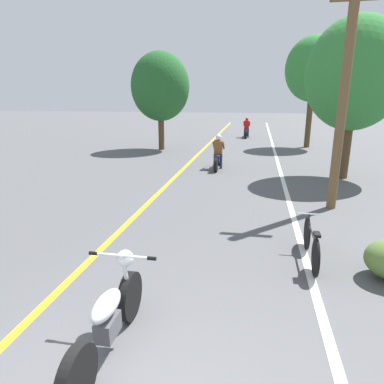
{
  "coord_description": "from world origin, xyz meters",
  "views": [
    {
      "loc": [
        1.23,
        -2.15,
        2.96
      ],
      "look_at": [
        -0.1,
        4.99,
        0.9
      ],
      "focal_mm": 32.0,
      "sensor_mm": 36.0,
      "label": 1
    }
  ],
  "objects": [
    {
      "name": "motorcycle_rider_lead",
      "position": [
        -0.3,
        11.93,
        0.54
      ],
      "size": [
        0.5,
        2.04,
        1.41
      ],
      "color": "black",
      "rests_on": "ground"
    },
    {
      "name": "motorcycle_rider_far",
      "position": [
        0.5,
        23.23,
        0.53
      ],
      "size": [
        0.5,
        2.07,
        1.42
      ],
      "color": "black",
      "rests_on": "ground"
    },
    {
      "name": "bicycle_parked",
      "position": [
        2.32,
        3.9,
        0.35
      ],
      "size": [
        0.44,
        1.73,
        0.76
      ],
      "color": "black",
      "rests_on": "ground"
    },
    {
      "name": "roadside_tree_right_near",
      "position": [
        4.46,
        11.06,
        3.64
      ],
      "size": [
        3.33,
        3.0,
        5.58
      ],
      "color": "#513A23",
      "rests_on": "ground"
    },
    {
      "name": "roadside_tree_left",
      "position": [
        -4.02,
        16.53,
        3.4
      ],
      "size": [
        3.19,
        2.87,
        5.25
      ],
      "color": "#513A23",
      "rests_on": "ground"
    },
    {
      "name": "lane_stripe_edge",
      "position": [
        2.26,
        12.99,
        0.0
      ],
      "size": [
        0.14,
        48.0,
        0.01
      ],
      "primitive_type": "cube",
      "color": "white",
      "rests_on": "ground"
    },
    {
      "name": "lane_stripe_center",
      "position": [
        -1.7,
        12.99,
        0.0
      ],
      "size": [
        0.14,
        48.0,
        0.01
      ],
      "primitive_type": "cube",
      "color": "yellow",
      "rests_on": "ground"
    },
    {
      "name": "roadside_tree_right_far",
      "position": [
        4.18,
        18.99,
        4.35
      ],
      "size": [
        3.11,
        2.8,
        6.17
      ],
      "color": "#513A23",
      "rests_on": "ground"
    },
    {
      "name": "motorcycle_foreground",
      "position": [
        -0.35,
        1.04,
        0.45
      ],
      "size": [
        0.88,
        2.09,
        1.05
      ],
      "color": "black",
      "rests_on": "ground"
    },
    {
      "name": "utility_pole",
      "position": [
        3.33,
        7.26,
        2.96
      ],
      "size": [
        1.1,
        0.24,
        5.74
      ],
      "color": "brown",
      "rests_on": "ground"
    }
  ]
}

